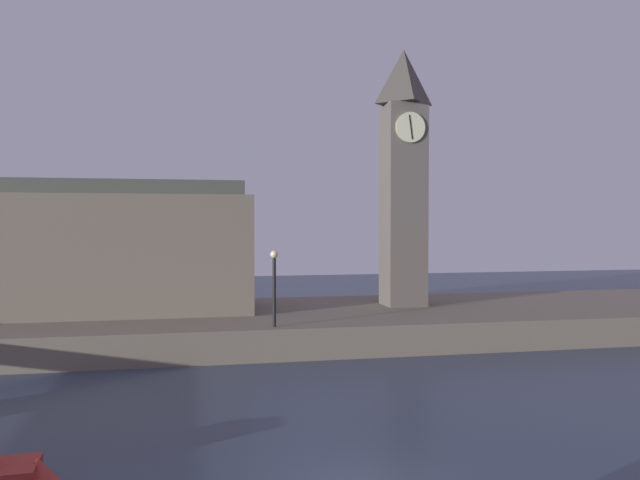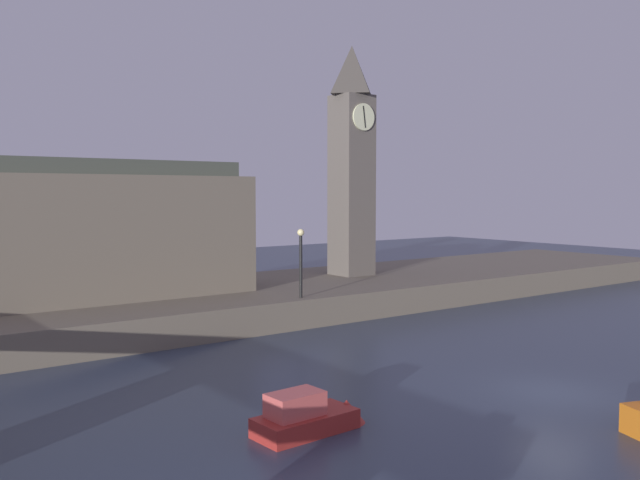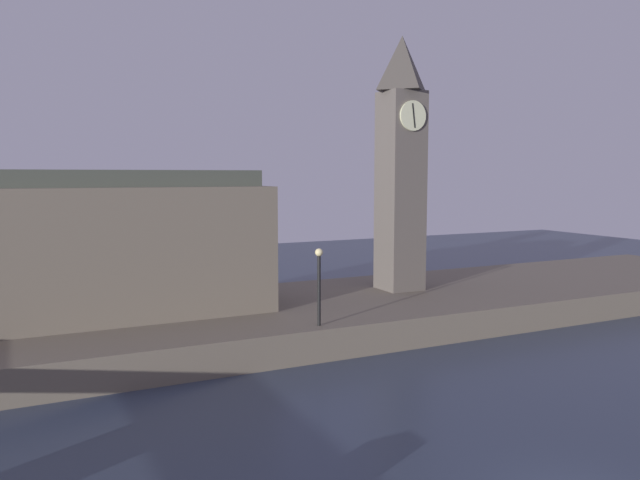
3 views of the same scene
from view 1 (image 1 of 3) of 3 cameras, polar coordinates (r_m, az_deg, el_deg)
name	(u,v)px [view 1 (image 1 of 3)]	position (r m, az deg, el deg)	size (l,w,h in m)	color
far_embankment	(266,325)	(34.73, -4.92, -7.66)	(70.00, 12.00, 1.50)	#6B6051
clock_tower	(403,173)	(37.14, 7.56, 6.00)	(2.49, 2.52, 14.87)	#5B544C
parliament_hall	(98,248)	(35.51, -19.47, -0.65)	(15.45, 5.63, 11.12)	#6B6051
streetlamp	(274,279)	(29.23, -4.17, -3.51)	(0.36, 0.36, 3.55)	black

